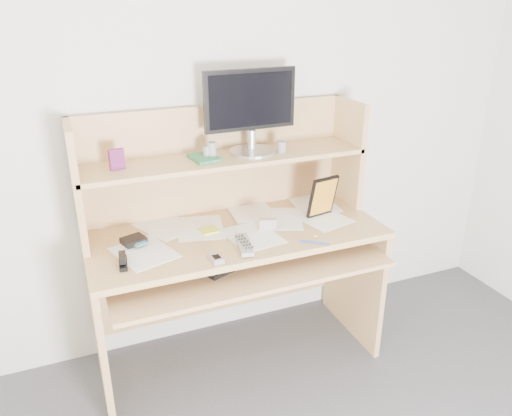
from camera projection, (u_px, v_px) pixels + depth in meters
name	position (u px, v px, depth m)	size (l,w,h in m)	color
back_wall	(213.00, 114.00, 2.46)	(3.60, 0.04, 2.50)	silver
desk	(231.00, 235.00, 2.48)	(1.40, 0.70, 1.30)	tan
paper_clutter	(236.00, 231.00, 2.38)	(1.32, 0.54, 0.01)	white
keyboard	(240.00, 255.00, 2.34)	(0.46, 0.30, 0.03)	black
tv_remote	(244.00, 245.00, 2.22)	(0.06, 0.20, 0.02)	gray
flip_phone	(216.00, 257.00, 2.11)	(0.05, 0.09, 0.02)	silver
stapler	(123.00, 260.00, 2.08)	(0.03, 0.12, 0.04)	black
wallet	(134.00, 240.00, 2.26)	(0.10, 0.08, 0.03)	black
sticky_note_pad	(209.00, 230.00, 2.38)	(0.08, 0.08, 0.01)	#D6DF3A
digital_camera	(268.00, 224.00, 2.39)	(0.08, 0.03, 0.05)	#AFB0B2
game_case	(323.00, 197.00, 2.49)	(0.15, 0.02, 0.22)	black
blue_pen	(314.00, 242.00, 2.26)	(0.01, 0.01, 0.14)	#193DBD
card_box	(117.00, 159.00, 2.18)	(0.07, 0.02, 0.09)	maroon
shelf_book	(204.00, 158.00, 2.33)	(0.11, 0.16, 0.02)	#2D7137
chip_stack_a	(211.00, 153.00, 2.35)	(0.03, 0.03, 0.05)	black
chip_stack_b	(207.00, 153.00, 2.33)	(0.04, 0.04, 0.06)	silver
chip_stack_c	(282.00, 147.00, 2.43)	(0.04, 0.04, 0.06)	black
chip_stack_d	(212.00, 150.00, 2.34)	(0.05, 0.05, 0.08)	white
monitor	(251.00, 109.00, 2.37)	(0.46, 0.23, 0.40)	#B7B8BC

